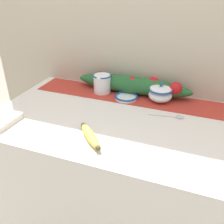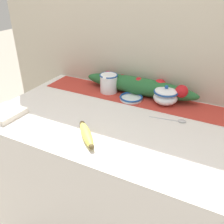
{
  "view_description": "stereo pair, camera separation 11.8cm",
  "coord_description": "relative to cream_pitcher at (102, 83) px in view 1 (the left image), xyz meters",
  "views": [
    {
      "loc": [
        0.36,
        -1.0,
        1.49
      ],
      "look_at": [
        0.0,
        -0.04,
        0.92
      ],
      "focal_mm": 40.0,
      "sensor_mm": 36.0,
      "label": 1
    },
    {
      "loc": [
        0.47,
        -0.95,
        1.49
      ],
      "look_at": [
        0.0,
        -0.04,
        0.92
      ],
      "focal_mm": 40.0,
      "sensor_mm": 36.0,
      "label": 2
    }
  ],
  "objects": [
    {
      "name": "sugar_bowl",
      "position": [
        0.34,
        -0.0,
        -0.01
      ],
      "size": [
        0.13,
        0.13,
        0.11
      ],
      "color": "white",
      "rests_on": "countertop"
    },
    {
      "name": "cream_pitcher",
      "position": [
        0.0,
        0.0,
        0.0
      ],
      "size": [
        0.11,
        0.13,
        0.11
      ],
      "color": "white",
      "rests_on": "countertop"
    },
    {
      "name": "table_runner",
      "position": [
        0.17,
        -0.0,
        -0.06
      ],
      "size": [
        1.12,
        0.2,
        0.0
      ],
      "primitive_type": "cube",
      "color": "#B23328",
      "rests_on": "countertop"
    },
    {
      "name": "countertop",
      "position": [
        0.17,
        -0.26,
        -0.5
      ],
      "size": [
        1.22,
        0.73,
        0.87
      ],
      "primitive_type": "cube",
      "color": "silver",
      "rests_on": "ground_plane"
    },
    {
      "name": "small_dish",
      "position": [
        0.16,
        -0.04,
        -0.05
      ],
      "size": [
        0.13,
        0.13,
        0.02
      ],
      "color": "white",
      "rests_on": "countertop"
    },
    {
      "name": "napkin_stack",
      "position": [
        -0.33,
        -0.49,
        -0.05
      ],
      "size": [
        0.16,
        0.16,
        0.03
      ],
      "primitive_type": "cube",
      "rotation": [
        0.0,
        0.0,
        -0.04
      ],
      "color": "silver",
      "rests_on": "countertop"
    },
    {
      "name": "poinsettia_garland",
      "position": [
        0.18,
        0.05,
        -0.0
      ],
      "size": [
        0.69,
        0.11,
        0.11
      ],
      "color": "#235B2D",
      "rests_on": "countertop"
    },
    {
      "name": "spoon",
      "position": [
        0.46,
        -0.15,
        -0.06
      ],
      "size": [
        0.18,
        0.04,
        0.01
      ],
      "rotation": [
        0.0,
        0.0,
        0.16
      ],
      "color": "#B7B7BC",
      "rests_on": "countertop"
    },
    {
      "name": "back_wall",
      "position": [
        0.17,
        0.13,
        0.27
      ],
      "size": [
        2.02,
        0.04,
        2.4
      ],
      "primitive_type": "cube",
      "color": "#B7AD99",
      "rests_on": "ground_plane"
    },
    {
      "name": "banana",
      "position": [
        0.14,
        -0.47,
        -0.04
      ],
      "size": [
        0.17,
        0.17,
        0.04
      ],
      "rotation": [
        0.0,
        0.0,
        -0.79
      ],
      "color": "#DBCC4C",
      "rests_on": "countertop"
    }
  ]
}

